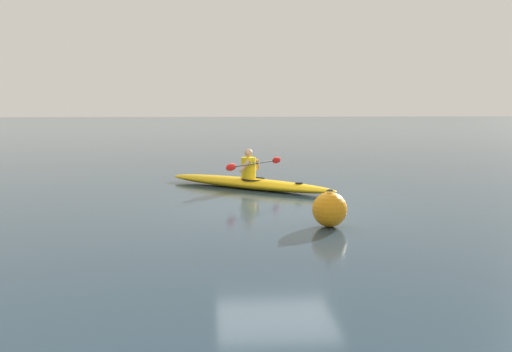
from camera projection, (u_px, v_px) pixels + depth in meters
ground_plane at (276, 206)px, 11.61m from camera, size 160.00×160.00×0.00m
kayak at (248, 183)px, 13.97m from camera, size 4.23×3.63×0.26m
kayaker at (249, 166)px, 13.90m from camera, size 1.53×1.86×0.73m
mooring_buoy_channel_marker at (330, 209)px, 9.60m from camera, size 0.60×0.60×0.65m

